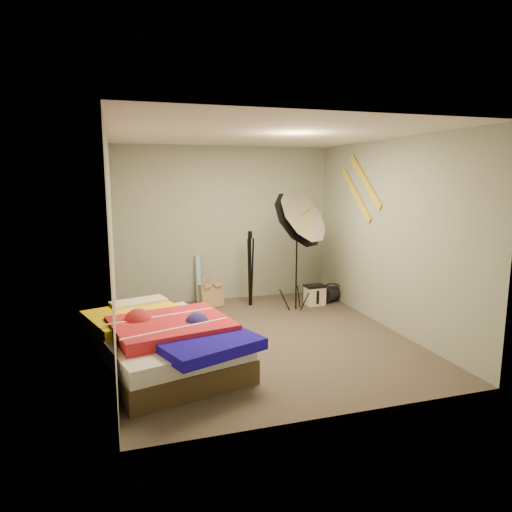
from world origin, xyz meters
name	(u,v)px	position (x,y,z in m)	size (l,w,h in m)	color
floor	(262,338)	(0.00, 0.00, 0.00)	(4.00, 4.00, 0.00)	#4E463A
ceiling	(263,134)	(0.00, 0.00, 2.50)	(4.00, 4.00, 0.00)	silver
wall_back	(225,224)	(0.00, 2.00, 1.25)	(3.50, 3.50, 0.00)	#949B8B
wall_front	(339,272)	(0.00, -2.00, 1.25)	(3.50, 3.50, 0.00)	#949B8B
wall_left	(112,246)	(-1.75, 0.00, 1.25)	(4.00, 4.00, 0.00)	#949B8B
wall_right	(388,235)	(1.75, 0.00, 1.25)	(4.00, 4.00, 0.00)	#949B8B
tote_bag	(211,295)	(-0.34, 1.56, 0.19)	(0.38, 0.11, 0.38)	tan
wrapping_roll	(198,279)	(-0.47, 1.90, 0.39)	(0.09, 0.09, 0.77)	#469EBB
camera_case	(315,296)	(1.27, 1.22, 0.15)	(0.30, 0.21, 0.30)	white
duffel_bag	(333,294)	(1.65, 1.35, 0.12)	(0.24, 0.24, 0.39)	black
wall_stripe_upper	(365,181)	(1.73, 0.60, 1.95)	(0.02, 1.10, 0.10)	gold
wall_stripe_lower	(356,195)	(1.73, 0.85, 1.75)	(0.02, 1.10, 0.10)	gold
bed	(163,341)	(-1.27, -0.50, 0.27)	(1.79, 2.19, 0.54)	#46351F
photo_umbrella	(297,220)	(0.81, 0.89, 1.39)	(0.94, 1.07, 1.94)	black
camera_tripod	(250,263)	(0.28, 1.49, 0.68)	(0.08, 0.08, 1.18)	black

